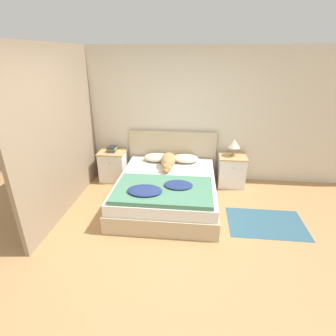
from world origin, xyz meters
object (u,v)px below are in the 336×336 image
at_px(table_lamp, 234,144).
at_px(bed, 167,190).
at_px(nightstand_left, 113,166).
at_px(nightstand_right, 231,171).
at_px(pillow_left, 157,157).
at_px(pillow_right, 185,158).
at_px(book_stack, 112,149).
at_px(dog, 168,161).

bearing_deg(table_lamp, bed, -145.60).
bearing_deg(bed, nightstand_left, 146.32).
relative_size(bed, nightstand_right, 3.27).
bearing_deg(nightstand_right, nightstand_left, 180.00).
height_order(pillow_left, pillow_right, same).
relative_size(nightstand_left, pillow_left, 1.21).
bearing_deg(book_stack, pillow_left, -1.59).
relative_size(nightstand_right, book_stack, 2.72).
xyz_separation_m(nightstand_left, table_lamp, (2.36, 0.02, 0.54)).
relative_size(nightstand_right, pillow_right, 1.21).
bearing_deg(dog, pillow_left, 131.88).
bearing_deg(table_lamp, dog, -164.99).
xyz_separation_m(pillow_right, book_stack, (-1.46, 0.02, 0.13)).
xyz_separation_m(dog, book_stack, (-1.15, 0.31, 0.09)).
distance_m(nightstand_left, pillow_left, 0.93).
xyz_separation_m(bed, dog, (-0.03, 0.48, 0.35)).
relative_size(nightstand_left, book_stack, 2.72).
xyz_separation_m(pillow_left, book_stack, (-0.90, 0.02, 0.13)).
xyz_separation_m(nightstand_left, pillow_left, (0.90, -0.02, 0.22)).
xyz_separation_m(bed, table_lamp, (1.18, 0.81, 0.62)).
relative_size(pillow_left, pillow_right, 1.00).
height_order(bed, nightstand_left, nightstand_left).
bearing_deg(dog, nightstand_right, 14.05).
bearing_deg(bed, dog, 93.16).
height_order(pillow_right, table_lamp, table_lamp).
distance_m(dog, table_lamp, 1.28).
bearing_deg(dog, pillow_right, 42.64).
relative_size(pillow_left, table_lamp, 1.57).
bearing_deg(nightstand_right, bed, -146.32).
height_order(nightstand_left, table_lamp, table_lamp).
relative_size(bed, dog, 2.67).
bearing_deg(pillow_right, table_lamp, 2.60).
height_order(bed, pillow_right, pillow_right).
bearing_deg(dog, bed, -86.84).
height_order(nightstand_left, pillow_right, nightstand_left).
xyz_separation_m(bed, nightstand_left, (-1.18, 0.79, 0.08)).
distance_m(bed, pillow_right, 0.87).
xyz_separation_m(nightstand_left, dog, (1.15, -0.30, 0.27)).
height_order(nightstand_right, pillow_left, nightstand_right).
height_order(nightstand_left, pillow_left, nightstand_left).
distance_m(bed, nightstand_right, 1.42).
xyz_separation_m(pillow_right, table_lamp, (0.90, 0.04, 0.32)).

